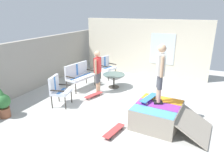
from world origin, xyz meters
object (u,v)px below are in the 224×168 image
at_px(patio_bench, 79,74).
at_px(potted_plant, 3,103).
at_px(person_skater, 160,70).
at_px(skateboard_by_bench, 94,95).
at_px(patio_chair_by_wall, 58,88).
at_px(skate_ramp, 158,115).
at_px(patio_table, 114,78).
at_px(patio_chair_near_house, 106,65).
at_px(skateboard_spare, 114,131).
at_px(person_watching, 98,69).
at_px(skateboard_on_ramp, 149,98).

relative_size(patio_bench, potted_plant, 1.44).
height_order(person_skater, skateboard_by_bench, person_skater).
bearing_deg(skateboard_by_bench, patio_chair_by_wall, 145.81).
relative_size(skate_ramp, patio_table, 2.31).
bearing_deg(potted_plant, skateboard_by_bench, -34.80).
relative_size(patio_chair_near_house, patio_table, 1.13).
bearing_deg(skateboard_spare, patio_bench, 46.87).
xyz_separation_m(patio_bench, person_skater, (-1.44, -3.55, 0.94)).
bearing_deg(person_watching, patio_chair_near_house, 16.39).
bearing_deg(skateboard_spare, patio_chair_by_wall, 71.24).
xyz_separation_m(patio_chair_by_wall, person_skater, (0.25, -3.27, 0.94)).
xyz_separation_m(person_watching, person_skater, (-1.28, -2.59, 0.60)).
relative_size(skate_ramp, patio_chair_near_house, 2.04).
relative_size(person_watching, potted_plant, 1.78).
relative_size(person_watching, skateboard_spare, 2.00).
height_order(patio_table, potted_plant, potted_plant).
bearing_deg(skate_ramp, potted_plant, 108.81).
bearing_deg(skateboard_by_bench, potted_plant, 145.20).
distance_m(patio_bench, patio_table, 1.44).
bearing_deg(skateboard_spare, skateboard_by_bench, 41.43).
relative_size(patio_chair_by_wall, potted_plant, 1.11).
height_order(patio_table, skateboard_by_bench, patio_table).
bearing_deg(patio_chair_by_wall, person_skater, -85.60).
relative_size(skate_ramp, skateboard_by_bench, 2.53).
bearing_deg(person_skater, patio_chair_by_wall, 94.40).
height_order(patio_chair_near_house, person_skater, person_skater).
xyz_separation_m(patio_chair_near_house, patio_table, (-1.04, -0.86, -0.21)).
height_order(skateboard_by_bench, skateboard_spare, same).
bearing_deg(potted_plant, skateboard_on_ramp, -67.56).
bearing_deg(patio_table, person_watching, 158.73).
bearing_deg(patio_table, skateboard_on_ramp, -135.66).
xyz_separation_m(patio_table, person_watching, (-0.80, 0.31, 0.55)).
xyz_separation_m(person_skater, skateboard_by_bench, (0.83, 2.54, -1.47)).
bearing_deg(skate_ramp, patio_chair_by_wall, 91.86).
bearing_deg(skateboard_on_ramp, person_watching, 61.66).
distance_m(patio_bench, skateboard_on_ramp, 3.57).
distance_m(patio_chair_near_house, patio_table, 1.37).
bearing_deg(potted_plant, person_skater, -69.21).
relative_size(patio_bench, person_skater, 0.81).
relative_size(person_skater, skateboard_spare, 1.98).
bearing_deg(skateboard_spare, patio_table, 24.03).
bearing_deg(patio_chair_near_house, patio_chair_by_wall, 177.61).
height_order(patio_bench, skateboard_on_ramp, patio_bench).
xyz_separation_m(patio_chair_near_house, skateboard_on_ramp, (-3.10, -2.86, 0.08)).
distance_m(patio_chair_near_house, skateboard_on_ramp, 4.22).
relative_size(skate_ramp, skateboard_spare, 2.53).
height_order(person_skater, skateboard_spare, person_skater).
xyz_separation_m(skateboard_by_bench, potted_plant, (-2.43, 1.69, 0.38)).
relative_size(skateboard_by_bench, skateboard_spare, 1.00).
relative_size(patio_chair_by_wall, skateboard_by_bench, 1.24).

